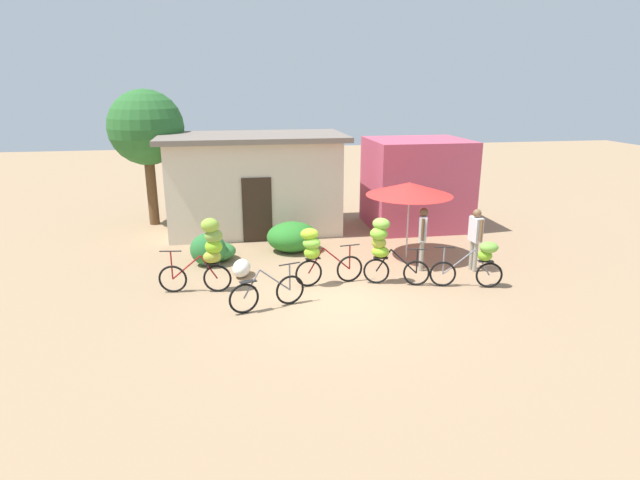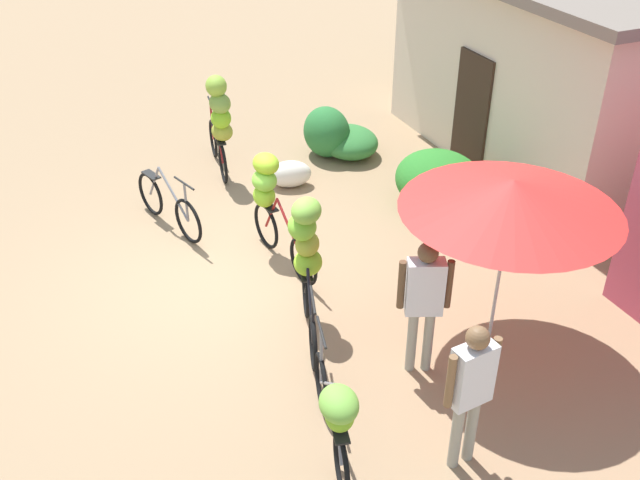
% 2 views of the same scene
% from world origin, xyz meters
% --- Properties ---
extents(ground_plane, '(60.00, 60.00, 0.00)m').
position_xyz_m(ground_plane, '(0.00, 0.00, 0.00)').
color(ground_plane, '#987958').
extents(building_low, '(5.91, 3.26, 3.16)m').
position_xyz_m(building_low, '(-1.50, 6.19, 1.60)').
color(building_low, beige).
rests_on(building_low, ground).
extents(shop_pink, '(3.20, 2.80, 2.95)m').
position_xyz_m(shop_pink, '(3.93, 5.78, 1.48)').
color(shop_pink, '#B7465F').
rests_on(shop_pink, ground).
extents(tree_behind_building, '(2.49, 2.49, 4.57)m').
position_xyz_m(tree_behind_building, '(-4.94, 7.55, 3.28)').
color(tree_behind_building, brown).
rests_on(tree_behind_building, ground).
extents(hedge_bush_front_left, '(0.96, 0.79, 0.88)m').
position_xyz_m(hedge_bush_front_left, '(-2.95, 2.82, 0.44)').
color(hedge_bush_front_left, '#2A6F33').
rests_on(hedge_bush_front_left, ground).
extents(hedge_bush_front_right, '(1.13, 1.00, 0.51)m').
position_xyz_m(hedge_bush_front_right, '(-2.78, 3.18, 0.26)').
color(hedge_bush_front_right, '#327635').
rests_on(hedge_bush_front_right, ground).
extents(hedge_bush_mid, '(1.48, 1.31, 0.87)m').
position_xyz_m(hedge_bush_mid, '(-0.57, 3.66, 0.43)').
color(hedge_bush_mid, '#2A7827').
rests_on(hedge_bush_mid, ground).
extents(market_umbrella, '(2.37, 2.37, 2.15)m').
position_xyz_m(market_umbrella, '(2.52, 2.48, 1.98)').
color(market_umbrella, beige).
rests_on(market_umbrella, ground).
extents(bicycle_leftmost, '(1.70, 0.43, 1.80)m').
position_xyz_m(bicycle_leftmost, '(-2.85, 0.88, 1.06)').
color(bicycle_leftmost, black).
rests_on(bicycle_leftmost, ground).
extents(bicycle_near_pile, '(1.68, 0.56, 0.96)m').
position_xyz_m(bicycle_near_pile, '(-1.60, -0.33, 0.37)').
color(bicycle_near_pile, black).
rests_on(bicycle_near_pile, ground).
extents(bicycle_center_loaded, '(1.72, 0.42, 1.45)m').
position_xyz_m(bicycle_center_loaded, '(-0.32, 0.81, 0.88)').
color(bicycle_center_loaded, black).
rests_on(bicycle_center_loaded, ground).
extents(bicycle_by_shop, '(1.54, 0.67, 1.66)m').
position_xyz_m(bicycle_by_shop, '(1.29, 0.66, 0.99)').
color(bicycle_by_shop, black).
rests_on(bicycle_by_shop, ground).
extents(bicycle_rightmost, '(1.70, 0.58, 1.15)m').
position_xyz_m(bicycle_rightmost, '(3.45, 0.04, 0.70)').
color(bicycle_rightmost, black).
rests_on(bicycle_rightmost, ground).
extents(produce_sack, '(0.60, 0.79, 0.44)m').
position_xyz_m(produce_sack, '(-2.10, 1.79, 0.22)').
color(produce_sack, silver).
rests_on(produce_sack, ground).
extents(person_vendor, '(0.24, 0.58, 1.66)m').
position_xyz_m(person_vendor, '(3.90, 1.18, 1.02)').
color(person_vendor, gray).
rests_on(person_vendor, ground).
extents(person_bystander, '(0.34, 0.54, 1.67)m').
position_xyz_m(person_bystander, '(2.58, 1.47, 1.03)').
color(person_bystander, gray).
rests_on(person_bystander, ground).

